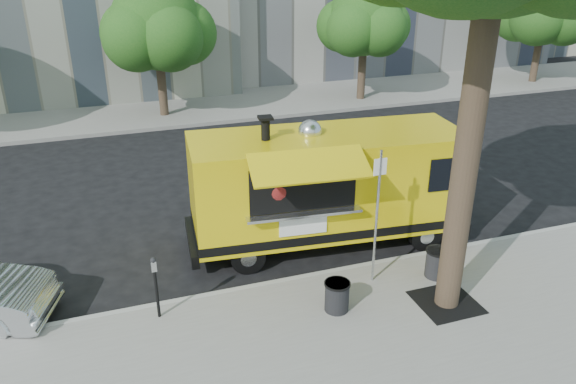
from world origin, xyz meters
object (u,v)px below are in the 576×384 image
at_px(food_truck, 326,185).
at_px(far_tree_b, 156,25).
at_px(trash_bin_left, 337,295).
at_px(far_tree_d, 546,6).
at_px(parking_meter, 155,280).
at_px(far_tree_c, 365,19).
at_px(sign_post, 377,210).
at_px(trash_bin_right, 437,262).

bearing_deg(food_truck, far_tree_b, 106.22).
bearing_deg(trash_bin_left, far_tree_d, 40.19).
height_order(parking_meter, food_truck, food_truck).
bearing_deg(far_tree_d, food_truck, -144.20).
bearing_deg(trash_bin_left, far_tree_c, 62.58).
relative_size(far_tree_b, trash_bin_left, 8.73).
height_order(far_tree_d, sign_post, far_tree_d).
height_order(far_tree_d, food_truck, far_tree_d).
height_order(far_tree_b, trash_bin_right, far_tree_b).
height_order(sign_post, trash_bin_right, sign_post).
relative_size(parking_meter, trash_bin_right, 2.06).
relative_size(far_tree_b, food_truck, 0.79).
height_order(far_tree_b, trash_bin_left, far_tree_b).
distance_m(far_tree_c, trash_bin_right, 15.47).
bearing_deg(parking_meter, far_tree_c, 51.34).
distance_m(trash_bin_left, trash_bin_right, 2.60).
bearing_deg(sign_post, far_tree_d, 40.70).
bearing_deg(far_tree_d, parking_meter, -146.40).
xyz_separation_m(sign_post, parking_meter, (-4.55, 0.20, -0.87)).
distance_m(far_tree_d, parking_meter, 25.38).
distance_m(far_tree_c, sign_post, 15.48).
bearing_deg(sign_post, far_tree_b, 100.15).
distance_m(parking_meter, trash_bin_right, 5.99).
bearing_deg(trash_bin_right, far_tree_d, 43.85).
distance_m(sign_post, trash_bin_right, 1.97).
height_order(sign_post, food_truck, food_truck).
xyz_separation_m(parking_meter, food_truck, (4.31, 1.91, 0.58)).
xyz_separation_m(far_tree_c, parking_meter, (-11.00, -13.75, -2.74)).
bearing_deg(far_tree_c, trash_bin_left, -117.42).
distance_m(far_tree_d, sign_post, 21.79).
xyz_separation_m(far_tree_d, food_truck, (-16.69, -12.04, -2.32)).
height_order(parking_meter, trash_bin_right, parking_meter).
relative_size(food_truck, trash_bin_right, 10.67).
bearing_deg(far_tree_c, food_truck, -119.48).
height_order(far_tree_b, parking_meter, far_tree_b).
xyz_separation_m(far_tree_b, far_tree_d, (19.00, -0.10, 0.06)).
bearing_deg(sign_post, far_tree_c, 65.19).
relative_size(parking_meter, food_truck, 0.19).
height_order(food_truck, trash_bin_left, food_truck).
xyz_separation_m(far_tree_b, far_tree_c, (9.00, -0.30, -0.12)).
bearing_deg(trash_bin_left, food_truck, 72.02).
relative_size(far_tree_d, sign_post, 1.88).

